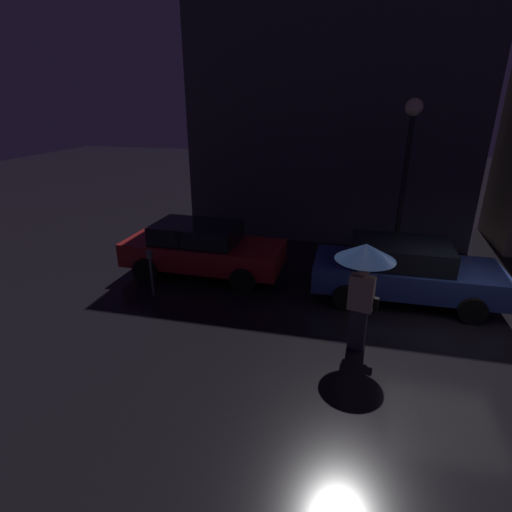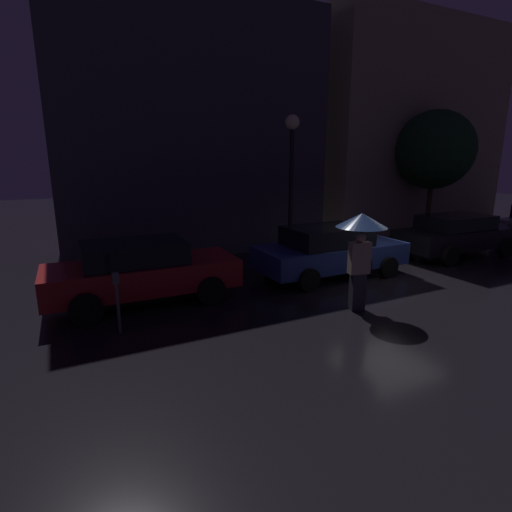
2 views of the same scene
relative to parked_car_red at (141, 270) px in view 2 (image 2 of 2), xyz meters
The scene contains 10 objects.
ground_plane 6.64m from the parked_car_red, 13.50° to the right, with size 60.00×60.00×0.00m, color black.
building_facade_left 6.76m from the parked_car_red, 58.89° to the left, with size 9.34×3.00×8.52m.
building_facade_right 14.89m from the parked_car_red, 20.18° to the left, with size 9.61×3.00×9.25m.
parked_car_red is the anchor object (origin of this frame).
parked_car_blue 5.27m from the parked_car_red, ahead, with size 4.37×2.01×1.45m.
parked_car_black 10.70m from the parked_car_red, ahead, with size 4.60×1.92×1.43m.
pedestrian_with_umbrella 5.07m from the parked_car_red, 32.11° to the right, with size 1.10×1.10×2.19m.
parking_meter 1.70m from the parked_car_red, 116.46° to the right, with size 0.12×0.10×1.22m.
street_lamp_near 6.19m from the parked_car_red, 20.64° to the left, with size 0.46×0.46×4.65m.
street_tree 13.16m from the parked_car_red, 11.98° to the left, with size 3.19×3.19×5.24m.
Camera 2 is at (-8.04, -7.67, 3.35)m, focal length 28.00 mm.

